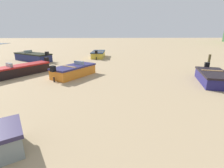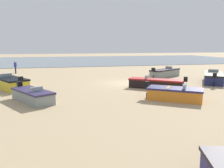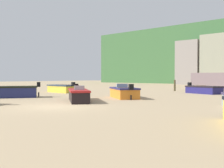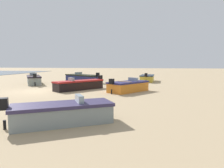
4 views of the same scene
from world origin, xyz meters
TOP-DOWN VIEW (x-y plane):
  - boat_black_0 at (-1.55, 3.04)m, footprint 4.32×3.68m
  - boat_navy_2 at (-8.33, 1.25)m, footprint 4.19×5.06m
  - boat_yellow_4 at (-10.74, 8.85)m, footprint 4.04×1.87m
  - boat_orange_6 at (-1.02, 7.28)m, footprint 3.80×3.33m
  - boat_navy_7 at (1.22, 16.93)m, footprint 3.91×2.65m
  - mooring_post_near_water at (-3.37, 19.46)m, footprint 0.22×0.22m

SIDE VIEW (x-z plane):
  - boat_navy_7 at x=1.22m, z-range -0.15..0.93m
  - boat_yellow_4 at x=-10.74m, z-range -0.15..0.98m
  - boat_black_0 at x=-1.55m, z-range -0.15..0.98m
  - boat_orange_6 at x=-1.02m, z-range -0.14..1.00m
  - boat_navy_2 at x=-8.33m, z-range -0.15..1.08m
  - mooring_post_near_water at x=-3.37m, z-range 0.00..1.30m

